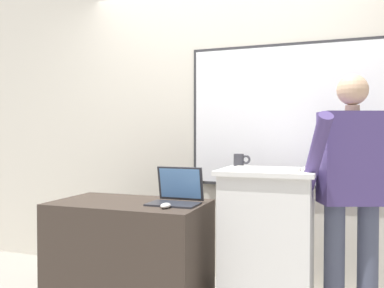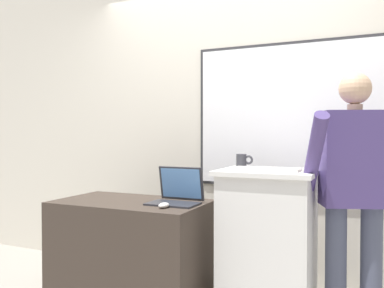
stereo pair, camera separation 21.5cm
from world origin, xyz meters
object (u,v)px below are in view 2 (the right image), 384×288
Objects in this scene: wireless_keyboard at (267,169)px; computer_mouse_by_laptop at (164,205)px; person_presenter at (354,184)px; computer_mouse_by_keyboard at (307,170)px; lectern_podium at (268,245)px; side_desk at (131,254)px; laptop at (178,192)px; coffee_mug at (242,160)px.

wireless_keyboard is 0.70m from computer_mouse_by_laptop.
person_presenter is 16.23× the size of computer_mouse_by_keyboard.
side_desk is (-0.94, -0.19, -0.12)m from lectern_podium.
laptop is 0.88m from computer_mouse_by_keyboard.
wireless_keyboard is 0.36m from coffee_mug.
computer_mouse_by_laptop is 1.00× the size of computer_mouse_by_keyboard.
laptop is at bearing -136.56° from coffee_mug.
coffee_mug is at bearing 151.29° from computer_mouse_by_keyboard.
coffee_mug is at bearing 56.51° from computer_mouse_by_laptop.
person_presenter is 0.31m from computer_mouse_by_keyboard.
lectern_podium is 0.70m from laptop.
side_desk is at bearing -172.34° from wireless_keyboard.
coffee_mug is at bearing 149.43° from person_presenter.
person_presenter reaches higher than computer_mouse_by_keyboard.
laptop is 2.69× the size of coffee_mug.
person_presenter is 0.54m from wireless_keyboard.
laptop is (-0.60, -0.14, 0.33)m from lectern_podium.
coffee_mug is at bearing 140.15° from lectern_podium.
wireless_keyboard reaches higher than side_desk.
computer_mouse_by_keyboard reaches higher than computer_mouse_by_laptop.
person_presenter is 12.90× the size of coffee_mug.
coffee_mug is (0.36, 0.54, 0.27)m from computer_mouse_by_laptop.
lectern_podium is at bearing 166.40° from person_presenter.
side_desk is 0.57m from laptop.
lectern_podium is 2.97× the size of laptop.
computer_mouse_by_keyboard reaches higher than lectern_podium.
person_presenter reaches higher than laptop.
lectern_podium is 2.37× the size of wireless_keyboard.
computer_mouse_by_laptop is at bearing -150.27° from lectern_podium.
coffee_mug is (-0.77, 0.14, 0.12)m from person_presenter.
laptop is 0.21m from computer_mouse_by_laptop.
coffee_mug is at bearing 43.44° from laptop.
lectern_podium is 7.98× the size of coffee_mug.
side_desk is at bearing 169.47° from person_presenter.
wireless_keyboard reaches higher than computer_mouse_by_laptop.
side_desk is 10.76× the size of computer_mouse_by_laptop.
computer_mouse_by_keyboard is (-0.26, -0.14, 0.09)m from person_presenter.
computer_mouse_by_keyboard is at bearing -1.79° from wireless_keyboard.
laptop is 0.80× the size of wireless_keyboard.
side_desk is 1.15m from wireless_keyboard.
wireless_keyboard is 4.24× the size of computer_mouse_by_laptop.
side_desk is at bearing -168.34° from lectern_podium.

